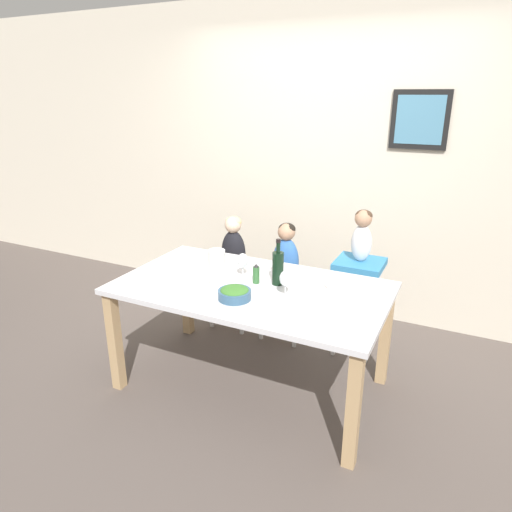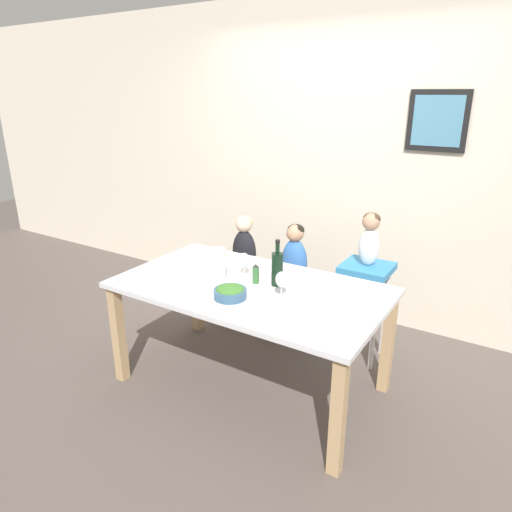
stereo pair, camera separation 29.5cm
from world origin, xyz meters
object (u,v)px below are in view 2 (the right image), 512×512
Objects in this scene: salad_bowl_large at (230,292)px; dinner_plate_back_left at (212,261)px; chair_right_highchair at (365,287)px; wine_glass_near at (281,280)px; person_child_left at (244,245)px; chair_far_center at (293,294)px; wine_bottle at (277,268)px; dinner_plate_front_left at (157,278)px; person_baby_right at (370,236)px; person_child_center at (295,256)px; chair_far_left at (245,282)px; dinner_plate_back_right at (340,289)px; paper_towel_roll at (217,265)px; wine_glass_far at (244,260)px.

dinner_plate_back_left is at bearing 136.88° from salad_bowl_large.
wine_glass_near reaches higher than chair_right_highchair.
chair_right_highchair is at bearing -0.04° from person_child_left.
chair_far_center is 0.83m from wine_bottle.
wine_bottle reaches higher than salad_bowl_large.
dinner_plate_back_left is (0.06, -0.52, 0.04)m from person_child_left.
dinner_plate_front_left is (-0.85, -0.19, -0.11)m from wine_glass_near.
person_child_center is at bearing -179.96° from person_baby_right.
chair_far_left is 1.18× the size of person_baby_right.
wine_bottle reaches higher than person_child_center.
chair_right_highchair reaches higher than chair_far_center.
salad_bowl_large is (0.06, -0.97, 0.40)m from chair_far_center.
dinner_plate_front_left and dinner_plate_back_right have the same top height.
chair_far_left is at bearing 180.00° from chair_far_center.
person_child_center is at bearing 79.09° from paper_towel_roll.
chair_far_left is 1.22m from person_baby_right.
person_child_center is 1.34× the size of person_baby_right.
person_child_left is 3.06× the size of wine_glass_far.
person_baby_right is at bearing 41.55° from dinner_plate_front_left.
chair_right_highchair is 0.80m from wine_bottle.
chair_far_left is 2.21× the size of dinner_plate_front_left.
wine_glass_near is at bearing -68.08° from chair_far_center.
chair_right_highchair is at bearing -0.00° from chair_far_left.
person_child_left is 1.14m from wine_glass_near.
person_child_left is 1.68× the size of wine_bottle.
salad_bowl_large reaches higher than dinner_plate_front_left.
chair_far_left is 1.49× the size of wine_bottle.
dinner_plate_back_right is (0.58, -0.50, 0.37)m from chair_far_center.
dinner_plate_front_left is at bearing -143.53° from wine_glass_far.
dinner_plate_front_left is (-0.05, -0.99, 0.04)m from person_child_left.
paper_towel_roll is (0.32, -0.80, 0.48)m from chair_far_left.
wine_glass_far is at bearing 156.55° from wine_glass_near.
person_child_left is 0.48m from person_child_center.
person_baby_right reaches higher than wine_bottle.
wine_glass_far is at bearing 36.47° from dinner_plate_front_left.
chair_far_left is 0.48m from chair_far_center.
paper_towel_roll reaches higher than salad_bowl_large.
paper_towel_roll reaches higher than wine_glass_near.
wine_glass_near is (0.32, -0.80, 0.15)m from person_child_center.
paper_towel_roll is at bearing -132.70° from person_baby_right.
wine_bottle reaches higher than person_child_left.
person_child_center reaches higher than dinner_plate_front_left.
wine_glass_near is at bearing -23.45° from wine_glass_far.
person_child_center reaches higher than wine_glass_near.
dinner_plate_front_left is at bearing -153.87° from paper_towel_roll.
dinner_plate_back_left is at bearing -83.60° from person_child_left.
dinner_plate_back_left is 1.00× the size of dinner_plate_back_right.
salad_bowl_large is 0.59m from dinner_plate_front_left.
salad_bowl_large is at bearing -118.60° from person_baby_right.
dinner_plate_front_left is at bearing -178.30° from salad_bowl_large.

